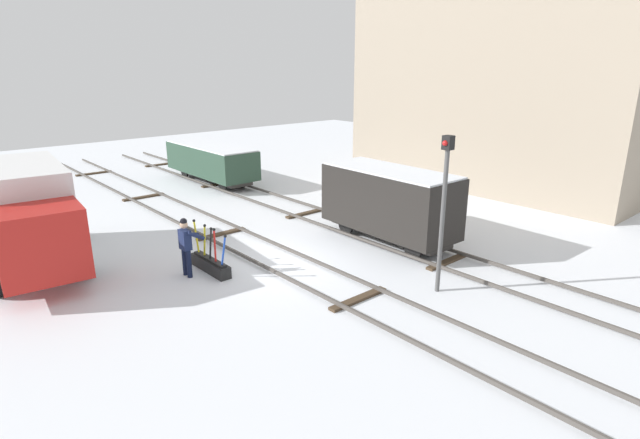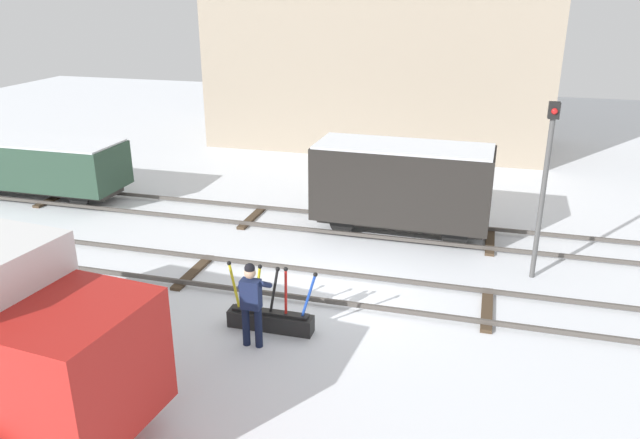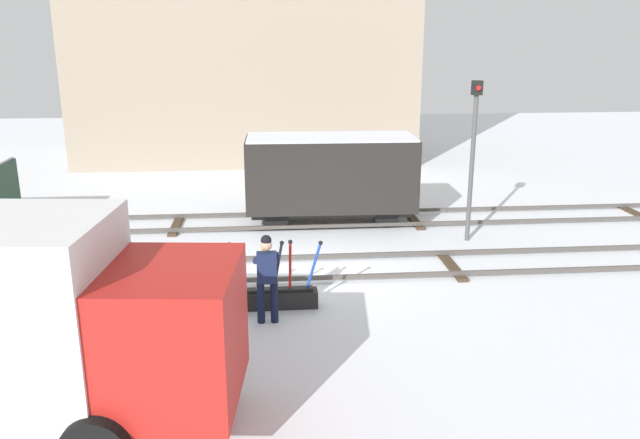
{
  "view_description": "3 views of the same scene",
  "coord_description": "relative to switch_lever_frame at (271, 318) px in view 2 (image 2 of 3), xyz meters",
  "views": [
    {
      "loc": [
        11.88,
        -8.64,
        5.97
      ],
      "look_at": [
        0.6,
        1.2,
        1.31
      ],
      "focal_mm": 28.06,
      "sensor_mm": 36.0,
      "label": 1
    },
    {
      "loc": [
        3.16,
        -12.42,
        6.65
      ],
      "look_at": [
        -0.84,
        2.05,
        0.95
      ],
      "focal_mm": 34.56,
      "sensor_mm": 36.0,
      "label": 2
    },
    {
      "loc": [
        -0.91,
        -14.12,
        5.42
      ],
      "look_at": [
        0.46,
        1.41,
        0.87
      ],
      "focal_mm": 35.92,
      "sensor_mm": 36.0,
      "label": 3
    }
  ],
  "objects": [
    {
      "name": "apartment_building",
      "position": [
        -0.84,
        16.9,
        5.83
      ],
      "size": [
        14.63,
        6.09,
        12.16
      ],
      "color": "gray",
      "rests_on": "ground_plane"
    },
    {
      "name": "freight_car_far_end",
      "position": [
        -10.45,
        5.96,
        0.92
      ],
      "size": [
        6.18,
        2.01,
        1.98
      ],
      "rotation": [
        0.0,
        0.0,
        0.0
      ],
      "color": "#2D2B28",
      "rests_on": "ground_plane"
    },
    {
      "name": "signal_post",
      "position": [
        5.32,
        4.0,
        2.33
      ],
      "size": [
        0.24,
        0.32,
        4.27
      ],
      "color": "#4C4C4C",
      "rests_on": "ground_plane"
    },
    {
      "name": "switch_lever_frame",
      "position": [
        0.0,
        0.0,
        0.0
      ],
      "size": [
        1.91,
        0.37,
        1.45
      ],
      "rotation": [
        0.0,
        0.0,
        0.01
      ],
      "color": "black",
      "rests_on": "ground_plane"
    },
    {
      "name": "ground_plane",
      "position": [
        0.78,
        1.96,
        -0.25
      ],
      "size": [
        60.0,
        60.0,
        0.0
      ],
      "primitive_type": "plane",
      "color": "silver"
    },
    {
      "name": "track_siding_near",
      "position": [
        0.78,
        5.96,
        -0.15
      ],
      "size": [
        44.0,
        1.94,
        0.18
      ],
      "color": "#4C4742",
      "rests_on": "ground_plane"
    },
    {
      "name": "freight_car_back_track",
      "position": [
        1.78,
        5.96,
        1.22
      ],
      "size": [
        4.92,
        2.06,
        2.6
      ],
      "rotation": [
        0.0,
        0.0,
        -0.02
      ],
      "color": "#2D2B28",
      "rests_on": "ground_plane"
    },
    {
      "name": "track_main_line",
      "position": [
        0.78,
        1.96,
        -0.15
      ],
      "size": [
        44.0,
        1.94,
        0.18
      ],
      "color": "#4C4742",
      "rests_on": "ground_plane"
    },
    {
      "name": "rail_worker",
      "position": [
        -0.13,
        -0.66,
        0.76
      ],
      "size": [
        0.53,
        0.67,
        1.78
      ],
      "rotation": [
        0.0,
        0.0,
        0.01
      ],
      "color": "#111831",
      "rests_on": "ground_plane"
    }
  ]
}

